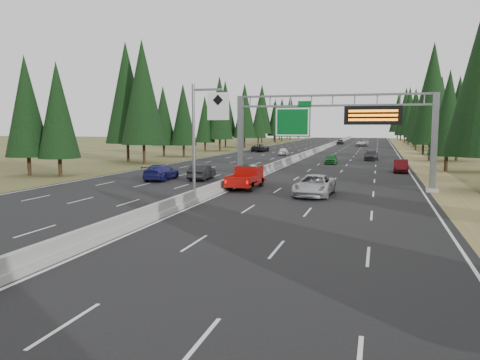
# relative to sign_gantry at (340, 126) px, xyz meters

# --- Properties ---
(road) EXTENTS (32.00, 260.00, 0.08)m
(road) POSITION_rel_sign_gantry_xyz_m (-8.92, 45.12, -5.23)
(road) COLOR black
(road) RESTS_ON ground
(shoulder_right) EXTENTS (3.60, 260.00, 0.06)m
(shoulder_right) POSITION_rel_sign_gantry_xyz_m (8.88, 45.12, -5.24)
(shoulder_right) COLOR olive
(shoulder_right) RESTS_ON ground
(shoulder_left) EXTENTS (3.60, 260.00, 0.06)m
(shoulder_left) POSITION_rel_sign_gantry_xyz_m (-26.72, 45.12, -5.24)
(shoulder_left) COLOR #484721
(shoulder_left) RESTS_ON ground
(median_barrier) EXTENTS (0.70, 260.00, 0.85)m
(median_barrier) POSITION_rel_sign_gantry_xyz_m (-8.92, 45.12, -4.85)
(median_barrier) COLOR gray
(median_barrier) RESTS_ON road
(sign_gantry) EXTENTS (16.75, 0.98, 7.80)m
(sign_gantry) POSITION_rel_sign_gantry_xyz_m (0.00, 0.00, 0.00)
(sign_gantry) COLOR slate
(sign_gantry) RESTS_ON road
(hov_sign_pole) EXTENTS (2.80, 0.50, 8.00)m
(hov_sign_pole) POSITION_rel_sign_gantry_xyz_m (-8.33, -9.92, -0.54)
(hov_sign_pole) COLOR slate
(hov_sign_pole) RESTS_ON road
(tree_row_right) EXTENTS (12.20, 241.17, 18.55)m
(tree_row_right) POSITION_rel_sign_gantry_xyz_m (12.90, 31.36, 3.89)
(tree_row_right) COLOR black
(tree_row_right) RESTS_ON ground
(tree_row_left) EXTENTS (11.77, 239.77, 18.94)m
(tree_row_left) POSITION_rel_sign_gantry_xyz_m (-30.88, 32.16, 3.93)
(tree_row_left) COLOR black
(tree_row_left) RESTS_ON ground
(silver_minivan) EXTENTS (2.88, 5.72, 1.55)m
(silver_minivan) POSITION_rel_sign_gantry_xyz_m (-1.42, -4.48, -4.41)
(silver_minivan) COLOR #B7B8BC
(silver_minivan) RESTS_ON road
(red_pickup) EXTENTS (2.05, 5.75, 1.87)m
(red_pickup) POSITION_rel_sign_gantry_xyz_m (-7.42, -1.59, -4.15)
(red_pickup) COLOR black
(red_pickup) RESTS_ON road
(car_ahead_green) EXTENTS (1.72, 4.04, 1.36)m
(car_ahead_green) POSITION_rel_sign_gantry_xyz_m (-3.13, 26.05, -4.51)
(car_ahead_green) COLOR #155E20
(car_ahead_green) RESTS_ON road
(car_ahead_dkred) EXTENTS (1.56, 4.37, 1.44)m
(car_ahead_dkred) POSITION_rel_sign_gantry_xyz_m (5.58, 16.24, -4.47)
(car_ahead_dkred) COLOR #500B0F
(car_ahead_dkred) RESTS_ON road
(car_ahead_dkgrey) EXTENTS (2.17, 5.08, 1.46)m
(car_ahead_dkgrey) POSITION_rel_sign_gantry_xyz_m (2.06, 34.75, -4.46)
(car_ahead_dkgrey) COLOR black
(car_ahead_dkgrey) RESTS_ON road
(car_ahead_white) EXTENTS (3.24, 6.07, 1.62)m
(car_ahead_white) POSITION_rel_sign_gantry_xyz_m (-0.93, 86.80, -4.38)
(car_ahead_white) COLOR silver
(car_ahead_white) RESTS_ON road
(car_ahead_far) EXTENTS (1.86, 4.25, 1.43)m
(car_ahead_far) POSITION_rel_sign_gantry_xyz_m (-7.42, 97.46, -4.48)
(car_ahead_far) COLOR black
(car_ahead_far) RESTS_ON road
(car_onc_near) EXTENTS (1.78, 4.54, 1.47)m
(car_onc_near) POSITION_rel_sign_gantry_xyz_m (-13.33, 2.97, -4.45)
(car_onc_near) COLOR black
(car_onc_near) RESTS_ON road
(car_onc_blue) EXTENTS (2.48, 5.37, 1.52)m
(car_onc_blue) POSITION_rel_sign_gantry_xyz_m (-17.03, 1.61, -4.43)
(car_onc_blue) COLOR navy
(car_onc_blue) RESTS_ON road
(car_onc_white) EXTENTS (1.89, 4.02, 1.33)m
(car_onc_white) POSITION_rel_sign_gantry_xyz_m (-13.17, 43.00, -4.52)
(car_onc_white) COLOR white
(car_onc_white) RESTS_ON road
(car_onc_far) EXTENTS (2.87, 5.77, 1.57)m
(car_onc_far) POSITION_rel_sign_gantry_xyz_m (-19.92, 53.09, -4.40)
(car_onc_far) COLOR black
(car_onc_far) RESTS_ON road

